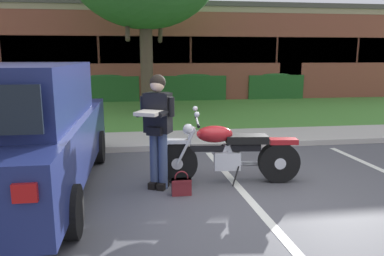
# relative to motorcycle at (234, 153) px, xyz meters

# --- Properties ---
(ground_plane) EXTENTS (140.00, 140.00, 0.00)m
(ground_plane) POSITION_rel_motorcycle_xyz_m (-0.06, -0.61, -0.48)
(ground_plane) COLOR #4C4C51
(curb_strip) EXTENTS (60.00, 0.20, 0.12)m
(curb_strip) POSITION_rel_motorcycle_xyz_m (-0.06, 2.16, -0.42)
(curb_strip) COLOR #B7B2A8
(curb_strip) RESTS_ON ground
(concrete_walk) EXTENTS (60.00, 1.50, 0.08)m
(concrete_walk) POSITION_rel_motorcycle_xyz_m (-0.06, 3.01, -0.44)
(concrete_walk) COLOR #B7B2A8
(concrete_walk) RESTS_ON ground
(grass_lawn) EXTENTS (60.00, 6.65, 0.06)m
(grass_lawn) POSITION_rel_motorcycle_xyz_m (-0.06, 7.09, -0.45)
(grass_lawn) COLOR #478433
(grass_lawn) RESTS_ON ground
(stall_stripe_0) EXTENTS (0.31, 4.40, 0.01)m
(stall_stripe_0) POSITION_rel_motorcycle_xyz_m (-2.69, -0.41, -0.48)
(stall_stripe_0) COLOR silver
(stall_stripe_0) RESTS_ON ground
(stall_stripe_1) EXTENTS (0.31, 4.40, 0.01)m
(stall_stripe_1) POSITION_rel_motorcycle_xyz_m (0.02, -0.41, -0.48)
(stall_stripe_1) COLOR silver
(stall_stripe_1) RESTS_ON ground
(motorcycle) EXTENTS (2.24, 0.82, 1.18)m
(motorcycle) POSITION_rel_motorcycle_xyz_m (0.00, 0.00, 0.00)
(motorcycle) COLOR black
(motorcycle) RESTS_ON ground
(rider_person) EXTENTS (0.59, 0.67, 1.70)m
(rider_person) POSITION_rel_motorcycle_xyz_m (-1.19, -0.10, 0.53)
(rider_person) COLOR black
(rider_person) RESTS_ON ground
(handbag) EXTENTS (0.28, 0.13, 0.36)m
(handbag) POSITION_rel_motorcycle_xyz_m (-0.88, -0.43, -0.34)
(handbag) COLOR maroon
(handbag) RESTS_ON ground
(parked_suv_adjacent) EXTENTS (2.03, 4.84, 1.86)m
(parked_suv_adjacent) POSITION_rel_motorcycle_xyz_m (-3.13, -0.10, 0.48)
(parked_suv_adjacent) COLOR navy
(parked_suv_adjacent) RESTS_ON ground
(hedge_left) EXTENTS (2.59, 0.90, 1.24)m
(hedge_left) POSITION_rel_motorcycle_xyz_m (-6.47, 10.56, 0.17)
(hedge_left) COLOR #235623
(hedge_left) RESTS_ON ground
(hedge_center_left) EXTENTS (2.73, 0.90, 1.24)m
(hedge_center_left) POSITION_rel_motorcycle_xyz_m (-2.80, 10.56, 0.17)
(hedge_center_left) COLOR #235623
(hedge_center_left) RESTS_ON ground
(hedge_center_right) EXTENTS (2.80, 0.90, 1.24)m
(hedge_center_right) POSITION_rel_motorcycle_xyz_m (0.87, 10.56, 0.17)
(hedge_center_right) COLOR #235623
(hedge_center_right) RESTS_ON ground
(hedge_right) EXTENTS (2.49, 0.90, 1.24)m
(hedge_right) POSITION_rel_motorcycle_xyz_m (4.53, 10.56, 0.17)
(hedge_right) COLOR #235623
(hedge_right) RESTS_ON ground
(brick_building) EXTENTS (22.41, 11.59, 4.15)m
(brick_building) POSITION_rel_motorcycle_xyz_m (0.75, 15.94, 1.60)
(brick_building) COLOR brown
(brick_building) RESTS_ON ground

